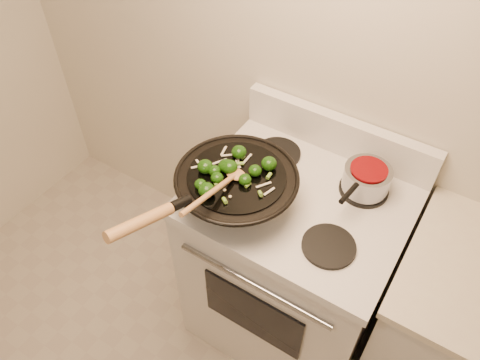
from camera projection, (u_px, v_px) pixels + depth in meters
The scene contains 6 objects.
stove at pixel (291, 265), 2.03m from camera, with size 0.78×0.67×1.08m.
counter_unit at pixel (477, 356), 1.76m from camera, with size 0.75×0.62×0.91m.
wok at pixel (236, 188), 1.61m from camera, with size 0.43×0.70×0.26m.
stirfry at pixel (229, 170), 1.56m from camera, with size 0.30×0.27×0.05m.
wooden_spoon at pixel (222, 185), 1.50m from camera, with size 0.07×0.32×0.10m.
saucepan at pixel (366, 179), 1.67m from camera, with size 0.17×0.27×0.10m.
Camera 1 is at (0.35, 0.10, 2.19)m, focal length 35.00 mm.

